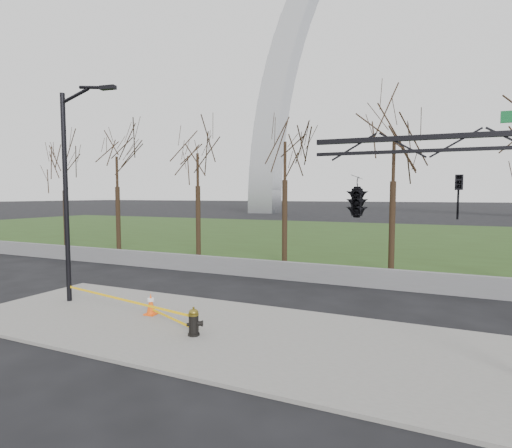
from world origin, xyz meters
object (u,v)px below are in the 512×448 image
at_px(street_light, 70,182).
at_px(traffic_signal_mast, 390,197).
at_px(fire_hydrant, 194,322).
at_px(traffic_cone, 151,304).

distance_m(street_light, traffic_signal_mast, 11.69).
relative_size(fire_hydrant, street_light, 0.10).
relative_size(street_light, traffic_signal_mast, 1.37).
bearing_deg(traffic_signal_mast, traffic_cone, 170.21).
xyz_separation_m(street_light, traffic_signal_mast, (11.63, -1.04, -0.55)).
height_order(fire_hydrant, traffic_cone, fire_hydrant).
distance_m(fire_hydrant, street_light, 7.68).
bearing_deg(traffic_cone, traffic_signal_mast, -6.30).
bearing_deg(fire_hydrant, traffic_signal_mast, -22.32).
bearing_deg(street_light, fire_hydrant, -19.27).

